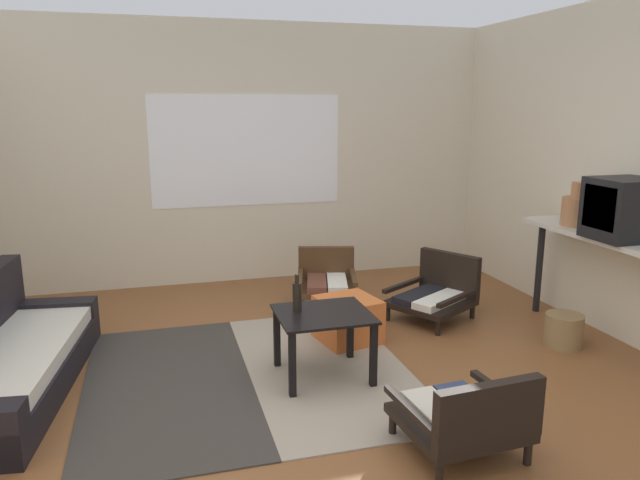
{
  "coord_description": "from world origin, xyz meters",
  "views": [
    {
      "loc": [
        -0.97,
        -3.26,
        1.86
      ],
      "look_at": [
        0.2,
        0.9,
        0.88
      ],
      "focal_mm": 33.53,
      "sensor_mm": 36.0,
      "label": 1
    }
  ],
  "objects_px": {
    "armchair_striped_foreground": "(466,416)",
    "glass_bottle": "(297,296)",
    "couch": "(3,362)",
    "armchair_by_window": "(327,279)",
    "wicker_basket": "(564,330)",
    "coffee_table": "(323,325)",
    "console_shelf": "(597,247)",
    "armchair_corner": "(436,292)",
    "ottoman_orange": "(348,320)",
    "clay_vase": "(576,210)",
    "crt_television": "(624,209)"
  },
  "relations": [
    {
      "from": "armchair_striped_foreground",
      "to": "glass_bottle",
      "type": "distance_m",
      "value": 1.43
    },
    {
      "from": "couch",
      "to": "glass_bottle",
      "type": "relative_size",
      "value": 7.64
    },
    {
      "from": "armchair_by_window",
      "to": "wicker_basket",
      "type": "relative_size",
      "value": 2.4
    },
    {
      "from": "coffee_table",
      "to": "console_shelf",
      "type": "distance_m",
      "value": 2.31
    },
    {
      "from": "armchair_striped_foreground",
      "to": "armchair_corner",
      "type": "height_order",
      "value": "armchair_corner"
    },
    {
      "from": "armchair_corner",
      "to": "ottoman_orange",
      "type": "height_order",
      "value": "armchair_corner"
    },
    {
      "from": "armchair_striped_foreground",
      "to": "armchair_corner",
      "type": "relative_size",
      "value": 0.77
    },
    {
      "from": "armchair_corner",
      "to": "couch",
      "type": "bearing_deg",
      "value": -170.72
    },
    {
      "from": "armchair_by_window",
      "to": "clay_vase",
      "type": "bearing_deg",
      "value": -31.82
    },
    {
      "from": "armchair_corner",
      "to": "ottoman_orange",
      "type": "relative_size",
      "value": 1.96
    },
    {
      "from": "armchair_by_window",
      "to": "console_shelf",
      "type": "height_order",
      "value": "console_shelf"
    },
    {
      "from": "clay_vase",
      "to": "armchair_by_window",
      "type": "bearing_deg",
      "value": 148.18
    },
    {
      "from": "glass_bottle",
      "to": "ottoman_orange",
      "type": "bearing_deg",
      "value": 42.21
    },
    {
      "from": "armchair_corner",
      "to": "glass_bottle",
      "type": "height_order",
      "value": "glass_bottle"
    },
    {
      "from": "armchair_striped_foreground",
      "to": "glass_bottle",
      "type": "relative_size",
      "value": 2.56
    },
    {
      "from": "couch",
      "to": "armchair_by_window",
      "type": "xyz_separation_m",
      "value": [
        2.55,
        1.16,
        0.03
      ]
    },
    {
      "from": "armchair_by_window",
      "to": "ottoman_orange",
      "type": "height_order",
      "value": "armchair_by_window"
    },
    {
      "from": "glass_bottle",
      "to": "wicker_basket",
      "type": "distance_m",
      "value": 2.18
    },
    {
      "from": "coffee_table",
      "to": "armchair_corner",
      "type": "relative_size",
      "value": 0.74
    },
    {
      "from": "coffee_table",
      "to": "clay_vase",
      "type": "xyz_separation_m",
      "value": [
        2.27,
        0.37,
        0.64
      ]
    },
    {
      "from": "armchair_by_window",
      "to": "glass_bottle",
      "type": "distance_m",
      "value": 1.57
    },
    {
      "from": "crt_television",
      "to": "ottoman_orange",
      "type": "bearing_deg",
      "value": 159.43
    },
    {
      "from": "armchair_corner",
      "to": "glass_bottle",
      "type": "xyz_separation_m",
      "value": [
        -1.47,
        -0.8,
        0.34
      ]
    },
    {
      "from": "armchair_corner",
      "to": "console_shelf",
      "type": "distance_m",
      "value": 1.37
    },
    {
      "from": "wicker_basket",
      "to": "coffee_table",
      "type": "bearing_deg",
      "value": -179.65
    },
    {
      "from": "coffee_table",
      "to": "ottoman_orange",
      "type": "distance_m",
      "value": 0.71
    },
    {
      "from": "couch",
      "to": "armchair_striped_foreground",
      "type": "height_order",
      "value": "couch"
    },
    {
      "from": "armchair_corner",
      "to": "glass_bottle",
      "type": "bearing_deg",
      "value": -151.36
    },
    {
      "from": "couch",
      "to": "console_shelf",
      "type": "bearing_deg",
      "value": -3.2
    },
    {
      "from": "console_shelf",
      "to": "clay_vase",
      "type": "bearing_deg",
      "value": 90.0
    },
    {
      "from": "console_shelf",
      "to": "crt_television",
      "type": "height_order",
      "value": "crt_television"
    },
    {
      "from": "armchair_by_window",
      "to": "armchair_corner",
      "type": "relative_size",
      "value": 0.81
    },
    {
      "from": "clay_vase",
      "to": "wicker_basket",
      "type": "height_order",
      "value": "clay_vase"
    },
    {
      "from": "couch",
      "to": "armchair_by_window",
      "type": "bearing_deg",
      "value": 24.45
    },
    {
      "from": "coffee_table",
      "to": "wicker_basket",
      "type": "height_order",
      "value": "coffee_table"
    },
    {
      "from": "clay_vase",
      "to": "console_shelf",
      "type": "bearing_deg",
      "value": -90.0
    },
    {
      "from": "coffee_table",
      "to": "ottoman_orange",
      "type": "height_order",
      "value": "coffee_table"
    },
    {
      "from": "armchair_corner",
      "to": "clay_vase",
      "type": "relative_size",
      "value": 2.36
    },
    {
      "from": "glass_bottle",
      "to": "wicker_basket",
      "type": "bearing_deg",
      "value": -2.06
    },
    {
      "from": "armchair_by_window",
      "to": "glass_bottle",
      "type": "relative_size",
      "value": 2.69
    },
    {
      "from": "ottoman_orange",
      "to": "wicker_basket",
      "type": "bearing_deg",
      "value": -19.15
    },
    {
      "from": "armchair_by_window",
      "to": "coffee_table",
      "type": "bearing_deg",
      "value": -107.14
    },
    {
      "from": "ottoman_orange",
      "to": "wicker_basket",
      "type": "xyz_separation_m",
      "value": [
        1.61,
        -0.56,
        -0.05
      ]
    },
    {
      "from": "armchair_by_window",
      "to": "console_shelf",
      "type": "distance_m",
      "value": 2.35
    },
    {
      "from": "coffee_table",
      "to": "wicker_basket",
      "type": "bearing_deg",
      "value": 0.35
    },
    {
      "from": "armchair_striped_foreground",
      "to": "wicker_basket",
      "type": "bearing_deg",
      "value": 37.47
    },
    {
      "from": "coffee_table",
      "to": "armchair_corner",
      "type": "distance_m",
      "value": 1.59
    },
    {
      "from": "couch",
      "to": "clay_vase",
      "type": "bearing_deg",
      "value": 0.48
    },
    {
      "from": "coffee_table",
      "to": "armchair_by_window",
      "type": "bearing_deg",
      "value": 72.86
    },
    {
      "from": "console_shelf",
      "to": "armchair_by_window",
      "type": "bearing_deg",
      "value": 142.22
    }
  ]
}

